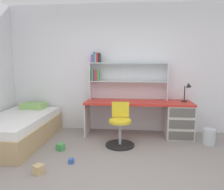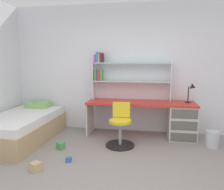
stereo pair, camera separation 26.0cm
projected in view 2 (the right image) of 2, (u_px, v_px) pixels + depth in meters
name	position (u px, v px, depth m)	size (l,w,h in m)	color
ground_plane	(112.00, 189.00, 2.60)	(6.14, 5.59, 0.02)	gray
room_shell	(54.00, 70.00, 3.80)	(6.14, 5.59, 2.72)	silver
desk	(170.00, 118.00, 4.32)	(2.15, 0.62, 0.71)	red
bookshelf_hutch	(121.00, 72.00, 4.54)	(1.63, 0.22, 1.00)	silver
desk_lamp	(192.00, 90.00, 4.21)	(0.20, 0.17, 0.38)	black
swivel_chair	(120.00, 129.00, 3.91)	(0.52, 0.52, 0.77)	black
bed_platform	(22.00, 127.00, 4.21)	(1.08, 1.90, 0.62)	tan
waste_bin	(212.00, 139.00, 3.84)	(0.22, 0.22, 0.30)	silver
toy_block_green_0	(61.00, 146.00, 3.78)	(0.12, 0.12, 0.12)	#479E51
toy_block_blue_1	(69.00, 160.00, 3.28)	(0.07, 0.07, 0.07)	#3860B7
toy_block_natural_2	(36.00, 167.00, 3.00)	(0.12, 0.12, 0.12)	tan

